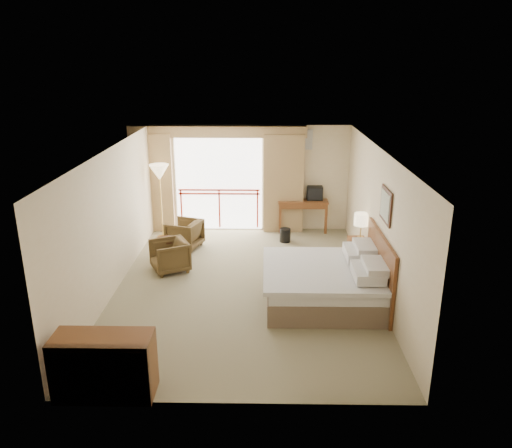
{
  "coord_description": "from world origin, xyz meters",
  "views": [
    {
      "loc": [
        0.37,
        -8.92,
        4.29
      ],
      "look_at": [
        0.2,
        0.4,
        1.16
      ],
      "focal_mm": 35.0,
      "sensor_mm": 36.0,
      "label": 1
    }
  ],
  "objects_px": {
    "armchair_near": "(170,270)",
    "nightstand": "(359,254)",
    "table_lamp": "(361,220)",
    "dresser": "(104,366)",
    "bed": "(326,282)",
    "floor_lamp": "(159,175)",
    "armchair_far": "(185,247)",
    "desk": "(302,206)",
    "tv": "(315,193)",
    "wastebasket": "(285,235)",
    "side_table": "(167,246)"
  },
  "relations": [
    {
      "from": "table_lamp",
      "to": "armchair_near",
      "type": "bearing_deg",
      "value": -177.03
    },
    {
      "from": "nightstand",
      "to": "armchair_far",
      "type": "relative_size",
      "value": 0.9
    },
    {
      "from": "wastebasket",
      "to": "side_table",
      "type": "xyz_separation_m",
      "value": [
        -2.65,
        -1.27,
        0.19
      ]
    },
    {
      "from": "nightstand",
      "to": "armchair_far",
      "type": "xyz_separation_m",
      "value": [
        -3.9,
        1.2,
        -0.33
      ]
    },
    {
      "from": "bed",
      "to": "table_lamp",
      "type": "bearing_deg",
      "value": 60.14
    },
    {
      "from": "floor_lamp",
      "to": "desk",
      "type": "bearing_deg",
      "value": 11.38
    },
    {
      "from": "table_lamp",
      "to": "dresser",
      "type": "xyz_separation_m",
      "value": [
        -4.12,
        -4.28,
        -0.65
      ]
    },
    {
      "from": "wastebasket",
      "to": "armchair_far",
      "type": "xyz_separation_m",
      "value": [
        -2.39,
        -0.42,
        -0.17
      ]
    },
    {
      "from": "armchair_far",
      "to": "dresser",
      "type": "relative_size",
      "value": 0.56
    },
    {
      "from": "armchair_near",
      "to": "floor_lamp",
      "type": "height_order",
      "value": "floor_lamp"
    },
    {
      "from": "nightstand",
      "to": "wastebasket",
      "type": "relative_size",
      "value": 1.99
    },
    {
      "from": "desk",
      "to": "armchair_far",
      "type": "xyz_separation_m",
      "value": [
        -2.86,
        -1.35,
        -0.64
      ]
    },
    {
      "from": "desk",
      "to": "tv",
      "type": "bearing_deg",
      "value": -11.19
    },
    {
      "from": "nightstand",
      "to": "armchair_far",
      "type": "bearing_deg",
      "value": 160.7
    },
    {
      "from": "desk",
      "to": "armchair_near",
      "type": "xyz_separation_m",
      "value": [
        -2.97,
        -2.71,
        -0.64
      ]
    },
    {
      "from": "desk",
      "to": "floor_lamp",
      "type": "height_order",
      "value": "floor_lamp"
    },
    {
      "from": "table_lamp",
      "to": "wastebasket",
      "type": "height_order",
      "value": "table_lamp"
    },
    {
      "from": "nightstand",
      "to": "armchair_near",
      "type": "height_order",
      "value": "nightstand"
    },
    {
      "from": "nightstand",
      "to": "table_lamp",
      "type": "bearing_deg",
      "value": 87.84
    },
    {
      "from": "table_lamp",
      "to": "desk",
      "type": "relative_size",
      "value": 0.43
    },
    {
      "from": "armchair_near",
      "to": "dresser",
      "type": "distance_m",
      "value": 4.1
    },
    {
      "from": "bed",
      "to": "dresser",
      "type": "bearing_deg",
      "value": -139.76
    },
    {
      "from": "armchair_near",
      "to": "bed",
      "type": "bearing_deg",
      "value": 40.28
    },
    {
      "from": "wastebasket",
      "to": "side_table",
      "type": "distance_m",
      "value": 2.95
    },
    {
      "from": "tv",
      "to": "dresser",
      "type": "xyz_separation_m",
      "value": [
        -3.38,
        -6.73,
        -0.57
      ]
    },
    {
      "from": "table_lamp",
      "to": "floor_lamp",
      "type": "relative_size",
      "value": 0.29
    },
    {
      "from": "armchair_far",
      "to": "dresser",
      "type": "xyz_separation_m",
      "value": [
        -0.22,
        -5.43,
        0.43
      ]
    },
    {
      "from": "tv",
      "to": "table_lamp",
      "type": "bearing_deg",
      "value": -51.71
    },
    {
      "from": "wastebasket",
      "to": "tv",
      "type": "bearing_deg",
      "value": 48.32
    },
    {
      "from": "bed",
      "to": "nightstand",
      "type": "height_order",
      "value": "bed"
    },
    {
      "from": "wastebasket",
      "to": "armchair_far",
      "type": "bearing_deg",
      "value": -169.93
    },
    {
      "from": "table_lamp",
      "to": "armchair_far",
      "type": "distance_m",
      "value": 4.21
    },
    {
      "from": "armchair_far",
      "to": "side_table",
      "type": "bearing_deg",
      "value": 2.61
    },
    {
      "from": "table_lamp",
      "to": "side_table",
      "type": "xyz_separation_m",
      "value": [
        -4.16,
        0.3,
        -0.73
      ]
    },
    {
      "from": "tv",
      "to": "floor_lamp",
      "type": "bearing_deg",
      "value": -148.82
    },
    {
      "from": "nightstand",
      "to": "side_table",
      "type": "distance_m",
      "value": 4.17
    },
    {
      "from": "armchair_far",
      "to": "dresser",
      "type": "distance_m",
      "value": 5.45
    },
    {
      "from": "table_lamp",
      "to": "dresser",
      "type": "bearing_deg",
      "value": -133.89
    },
    {
      "from": "side_table",
      "to": "dresser",
      "type": "relative_size",
      "value": 0.4
    },
    {
      "from": "nightstand",
      "to": "tv",
      "type": "xyz_separation_m",
      "value": [
        -0.73,
        2.5,
        0.67
      ]
    },
    {
      "from": "desk",
      "to": "table_lamp",
      "type": "bearing_deg",
      "value": -67.25
    },
    {
      "from": "armchair_far",
      "to": "armchair_near",
      "type": "height_order",
      "value": "same"
    },
    {
      "from": "bed",
      "to": "dresser",
      "type": "height_order",
      "value": "bed"
    },
    {
      "from": "armchair_near",
      "to": "floor_lamp",
      "type": "bearing_deg",
      "value": 168.73
    },
    {
      "from": "table_lamp",
      "to": "armchair_near",
      "type": "relative_size",
      "value": 0.74
    },
    {
      "from": "bed",
      "to": "tv",
      "type": "distance_m",
      "value": 4.05
    },
    {
      "from": "armchair_near",
      "to": "nightstand",
      "type": "bearing_deg",
      "value": 65.84
    },
    {
      "from": "armchair_far",
      "to": "floor_lamp",
      "type": "distance_m",
      "value": 1.84
    },
    {
      "from": "bed",
      "to": "floor_lamp",
      "type": "bearing_deg",
      "value": 137.51
    },
    {
      "from": "side_table",
      "to": "dresser",
      "type": "height_order",
      "value": "dresser"
    }
  ]
}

